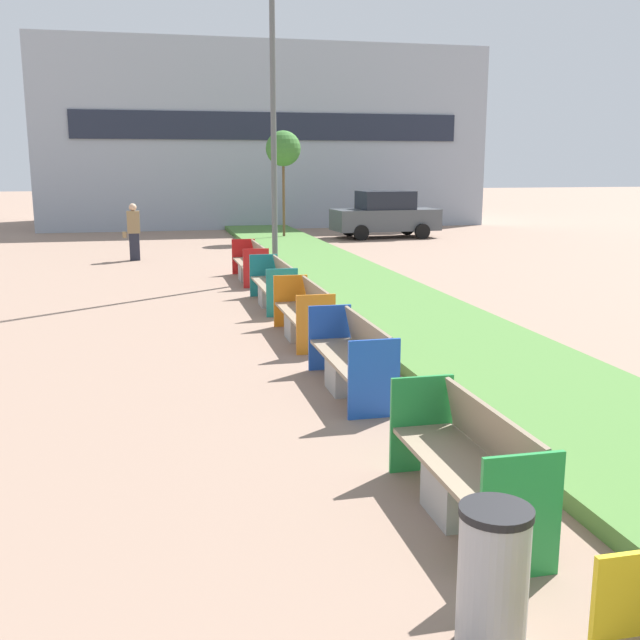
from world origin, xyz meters
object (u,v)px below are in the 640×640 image
(bench_blue_frame, at_px, (352,363))
(parked_car_distant, at_px, (385,215))
(bench_green_frame, at_px, (467,475))
(bench_red_frame, at_px, (251,266))
(pedestrian_walking, at_px, (134,231))
(street_lamp_post, at_px, (273,85))
(bench_orange_frame, at_px, (304,317))
(bench_teal_frame, at_px, (274,288))
(litter_bin, at_px, (493,578))
(sapling_tree_far, at_px, (283,149))

(bench_blue_frame, bearing_deg, parked_car_distant, 71.10)
(bench_green_frame, height_order, bench_red_frame, same)
(pedestrian_walking, bearing_deg, street_lamp_post, -54.00)
(bench_orange_frame, relative_size, pedestrian_walking, 1.24)
(parked_car_distant, bearing_deg, bench_teal_frame, -119.45)
(bench_red_frame, height_order, litter_bin, bench_red_frame)
(litter_bin, xyz_separation_m, street_lamp_post, (1.18, 14.99, 4.33))
(bench_green_frame, xyz_separation_m, bench_red_frame, (0.00, 13.38, 0.01))
(bench_teal_frame, xyz_separation_m, bench_red_frame, (0.00, 3.56, 0.00))
(pedestrian_walking, relative_size, parked_car_distant, 0.41)
(bench_teal_frame, relative_size, street_lamp_post, 0.28)
(bench_red_frame, bearing_deg, bench_green_frame, -90.02)
(bench_blue_frame, relative_size, bench_orange_frame, 1.03)
(litter_bin, distance_m, parked_car_distant, 26.23)
(bench_green_frame, xyz_separation_m, street_lamp_post, (0.61, 13.32, 4.42))
(bench_orange_frame, distance_m, street_lamp_post, 8.00)
(pedestrian_walking, bearing_deg, sapling_tree_far, 41.52)
(litter_bin, bearing_deg, bench_orange_frame, 86.08)
(bench_teal_frame, relative_size, sapling_tree_far, 0.58)
(sapling_tree_far, bearing_deg, street_lamp_post, -101.46)
(bench_green_frame, distance_m, sapling_tree_far, 23.50)
(street_lamp_post, bearing_deg, parked_car_distant, 58.69)
(bench_blue_frame, bearing_deg, street_lamp_post, 86.39)
(bench_red_frame, distance_m, street_lamp_post, 4.45)
(street_lamp_post, xyz_separation_m, parked_car_distant, (6.19, 10.18, -3.88))
(bench_orange_frame, height_order, bench_red_frame, same)
(bench_blue_frame, distance_m, bench_red_frame, 9.75)
(bench_blue_frame, xyz_separation_m, bench_orange_frame, (-0.00, 3.05, -0.00))
(bench_red_frame, relative_size, parked_car_distant, 0.57)
(bench_blue_frame, distance_m, bench_orange_frame, 3.05)
(bench_blue_frame, height_order, street_lamp_post, street_lamp_post)
(bench_green_frame, bearing_deg, bench_orange_frame, 89.99)
(parked_car_distant, bearing_deg, bench_green_frame, -109.17)
(bench_teal_frame, height_order, litter_bin, bench_teal_frame)
(bench_blue_frame, height_order, parked_car_distant, parked_car_distant)
(bench_orange_frame, relative_size, parked_car_distant, 0.50)
(bench_teal_frame, xyz_separation_m, street_lamp_post, (0.61, 3.51, 4.41))
(bench_orange_frame, bearing_deg, street_lamp_post, 84.74)
(bench_orange_frame, distance_m, sapling_tree_far, 16.95)
(pedestrian_walking, bearing_deg, litter_bin, -83.18)
(bench_teal_frame, xyz_separation_m, pedestrian_walking, (-2.95, 8.41, 0.51))
(bench_green_frame, xyz_separation_m, pedestrian_walking, (-2.95, 18.23, 0.52))
(bench_teal_frame, xyz_separation_m, sapling_tree_far, (2.60, 13.33, 3.09))
(street_lamp_post, distance_m, sapling_tree_far, 10.11)
(bench_teal_frame, height_order, parked_car_distant, parked_car_distant)
(street_lamp_post, bearing_deg, bench_blue_frame, -93.61)
(bench_blue_frame, relative_size, bench_red_frame, 0.91)
(pedestrian_walking, bearing_deg, parked_car_distant, 28.41)
(street_lamp_post, distance_m, parked_car_distant, 12.53)
(sapling_tree_far, bearing_deg, bench_teal_frame, -101.04)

